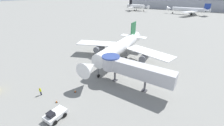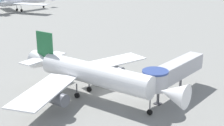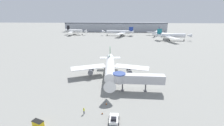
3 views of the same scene
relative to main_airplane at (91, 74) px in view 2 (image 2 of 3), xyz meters
The scene contains 5 objects.
ground_plane 4.91m from the main_airplane, ahead, with size 800.00×800.00×0.00m, color gray.
main_airplane is the anchor object (origin of this frame).
jet_bridge 13.31m from the main_airplane, 49.29° to the right, with size 16.49×4.09×6.06m.
traffic_cone_starboard_wing 13.35m from the main_airplane, 12.34° to the right, with size 0.38×0.38×0.63m.
background_jet_teal_tail 106.46m from the main_airplane, 60.65° to the left, with size 33.32×37.05×11.00m.
Camera 2 is at (-37.94, -33.26, 21.98)m, focal length 50.00 mm.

